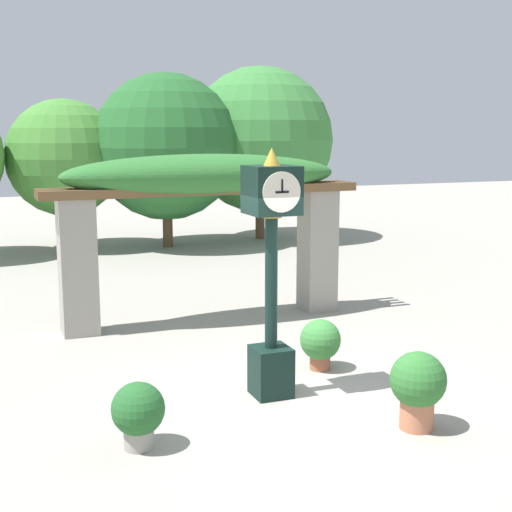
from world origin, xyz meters
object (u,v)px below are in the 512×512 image
Objects in this scene: pedestal_clock at (271,263)px; potted_plant_far_left at (418,385)px; potted_plant_near_right at (320,342)px; potted_plant_near_left at (138,412)px.

potted_plant_far_left is at bearing -54.25° from pedestal_clock.
potted_plant_near_right is 0.80× the size of potted_plant_far_left.
potted_plant_near_left is at bearing -154.73° from pedestal_clock.
potted_plant_far_left is at bearing -87.69° from potted_plant_near_right.
potted_plant_near_left is 0.81× the size of potted_plant_far_left.
pedestal_clock is 4.34× the size of potted_plant_near_right.
pedestal_clock reaches higher than potted_plant_near_left.
potted_plant_near_left is 3.04m from potted_plant_far_left.
pedestal_clock reaches higher than potted_plant_far_left.
potted_plant_near_right is (1.02, 0.65, -1.29)m from pedestal_clock.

